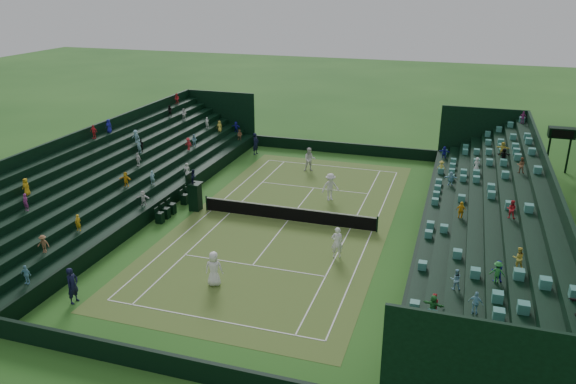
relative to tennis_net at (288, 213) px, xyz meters
name	(u,v)px	position (x,y,z in m)	size (l,w,h in m)	color
ground	(288,221)	(0.00, 0.00, -0.53)	(160.00, 160.00, 0.00)	#22551B
court_surface	(288,221)	(0.00, 0.00, -0.52)	(12.97, 26.77, 0.01)	#3C7B29
perimeter_wall_north	(341,148)	(0.00, 15.88, -0.03)	(17.17, 0.20, 1.00)	black
perimeter_wall_south	(166,364)	(0.00, -15.88, -0.03)	(17.17, 0.20, 1.00)	black
perimeter_wall_east	(422,230)	(8.48, 0.00, -0.03)	(0.20, 31.77, 1.00)	black
perimeter_wall_west	(171,199)	(-8.48, 0.00, -0.03)	(0.20, 31.77, 1.00)	black
north_grandstand	(497,223)	(12.66, 0.00, 1.02)	(6.60, 32.00, 4.90)	black
south_grandstand	(117,179)	(-12.66, 0.00, 1.02)	(6.60, 32.00, 4.90)	black
tennis_net	(288,213)	(0.00, 0.00, 0.00)	(11.67, 0.10, 1.06)	black
scoreboard_tower	(562,135)	(17.75, 16.00, 2.62)	(2.00, 1.00, 3.70)	black
umpire_chair	(195,193)	(-6.56, -0.14, 0.71)	(0.92, 0.92, 2.89)	black
courtside_chairs	(178,203)	(-7.77, -0.30, -0.14)	(0.47, 5.45, 1.02)	black
player_near_west	(214,269)	(-1.11, -8.93, 0.40)	(0.91, 0.59, 1.86)	white
player_near_east	(337,242)	(4.15, -4.02, 0.39)	(0.67, 0.44, 1.84)	white
player_far_west	(310,159)	(-1.39, 10.20, 0.45)	(0.95, 0.74, 1.96)	white
player_far_east	(330,187)	(1.74, 4.39, 0.47)	(1.28, 0.74, 1.99)	white
line_judge_north	(256,144)	(-7.26, 13.30, 0.44)	(0.71, 0.46, 1.94)	black
line_judge_south	(73,285)	(-6.89, -12.50, 0.40)	(0.68, 0.44, 1.85)	black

